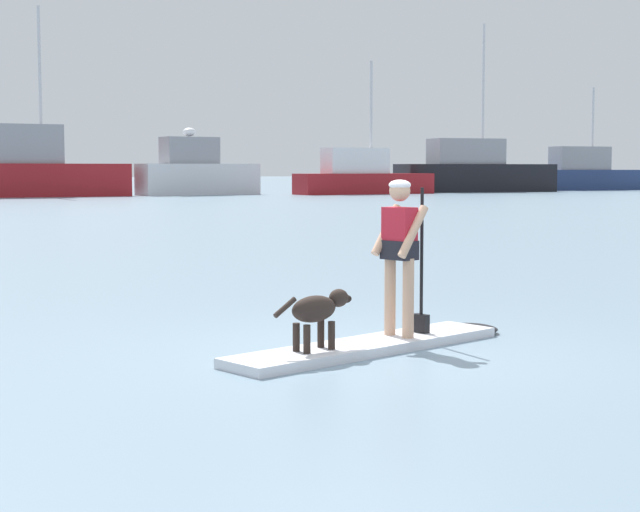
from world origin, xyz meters
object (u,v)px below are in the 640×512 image
at_px(paddleboard, 382,344).
at_px(moored_boat_center, 473,172).
at_px(moored_boat_far_starboard, 585,174).
at_px(dog, 318,310).
at_px(person_paddler, 400,246).
at_px(moored_boat_port, 196,173).
at_px(moored_boat_far_port, 362,177).
at_px(moored_boat_starboard, 28,170).

bearing_deg(paddleboard, moored_boat_center, 52.29).
bearing_deg(moored_boat_far_starboard, dog, -134.83).
bearing_deg(person_paddler, moored_boat_center, 52.43).
distance_m(person_paddler, moored_boat_center, 69.97).
height_order(paddleboard, moored_boat_far_starboard, moored_boat_far_starboard).
xyz_separation_m(moored_boat_port, moored_boat_far_port, (11.47, -3.35, -0.30)).
distance_m(moored_boat_port, moored_boat_far_port, 11.96).
distance_m(dog, moored_boat_center, 70.90).
relative_size(paddleboard, moored_boat_center, 0.28).
xyz_separation_m(paddleboard, moored_boat_center, (42.92, 55.52, 1.56)).
relative_size(paddleboard, moored_boat_far_starboard, 0.33).
distance_m(moored_boat_far_port, moored_boat_center, 11.27).
xyz_separation_m(person_paddler, moored_boat_center, (42.66, 55.45, 0.55)).
distance_m(moored_boat_starboard, moored_boat_port, 11.42).
distance_m(person_paddler, moored_boat_far_starboard, 78.88).
relative_size(paddleboard, person_paddler, 2.25).
xyz_separation_m(moored_boat_center, moored_boat_far_starboard, (12.53, 0.91, -0.21)).
bearing_deg(moored_boat_far_port, person_paddler, -120.30).
xyz_separation_m(moored_boat_starboard, moored_boat_port, (11.39, -0.80, -0.21)).
xyz_separation_m(moored_boat_starboard, moored_boat_center, (34.02, -2.61, -0.16)).
bearing_deg(person_paddler, moored_boat_port, 70.73).
distance_m(paddleboard, dog, 1.00).
relative_size(moored_boat_port, moored_boat_far_port, 0.81).
bearing_deg(moored_boat_center, moored_boat_far_starboard, 4.14).
bearing_deg(paddleboard, moored_boat_port, 70.51).
relative_size(paddleboard, moored_boat_port, 0.43).
xyz_separation_m(dog, moored_boat_port, (21.16, 57.55, 1.07)).
height_order(person_paddler, moored_boat_far_port, moored_boat_far_port).
height_order(moored_boat_port, moored_boat_far_starboard, moored_boat_far_starboard).
distance_m(person_paddler, moored_boat_port, 60.66).
bearing_deg(moored_boat_far_port, moored_boat_far_starboard, 5.90).
relative_size(dog, moored_boat_starboard, 0.08).
height_order(person_paddler, moored_boat_port, moored_boat_port).
height_order(paddleboard, dog, dog).
distance_m(dog, moored_boat_far_port, 63.27).
relative_size(dog, moored_boat_port, 0.11).
xyz_separation_m(moored_boat_far_port, moored_boat_center, (11.16, 1.54, 0.35)).
distance_m(moored_boat_starboard, moored_boat_far_port, 23.24).
relative_size(person_paddler, moored_boat_center, 0.12).
relative_size(person_paddler, moored_boat_port, 0.19).
xyz_separation_m(paddleboard, moored_boat_far_port, (31.76, 53.98, 1.21)).
xyz_separation_m(moored_boat_port, moored_boat_center, (22.64, -1.81, 0.05)).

